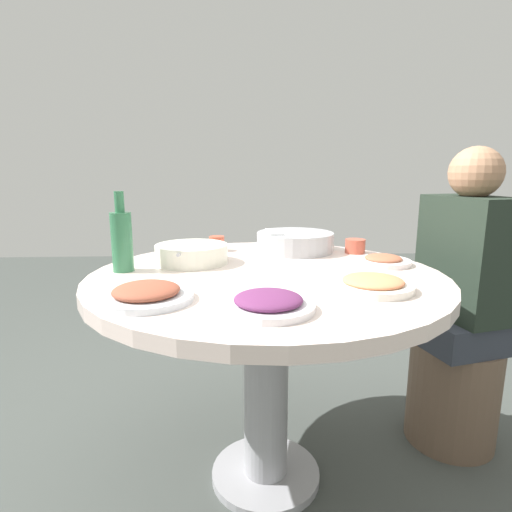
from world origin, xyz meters
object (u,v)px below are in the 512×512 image
at_px(soup_bowl, 192,254).
at_px(diner_left, 466,265).
at_px(dish_eggplant, 268,303).
at_px(stool_for_diner_left, 452,392).
at_px(dish_tofu_braise, 383,260).
at_px(tea_cup_far, 217,244).
at_px(green_bottle, 122,239).
at_px(round_dining_table, 266,315).
at_px(dish_shrimp, 373,284).
at_px(tea_cup_near, 355,246).
at_px(rice_bowl, 295,241).
at_px(dish_stirfry, 146,294).

bearing_deg(soup_bowl, diner_left, -178.26).
bearing_deg(dish_eggplant, stool_for_diner_left, -145.38).
relative_size(dish_tofu_braise, tea_cup_far, 3.09).
xyz_separation_m(green_bottle, diner_left, (-1.25, -0.14, -0.13)).
distance_m(round_dining_table, dish_shrimp, 0.39).
height_order(dish_eggplant, dish_tofu_braise, dish_eggplant).
distance_m(stool_for_diner_left, diner_left, 0.53).
relative_size(dish_tofu_braise, dish_shrimp, 0.85).
distance_m(tea_cup_near, stool_for_diner_left, 0.72).
bearing_deg(tea_cup_far, diner_left, 168.53).
distance_m(green_bottle, diner_left, 1.26).
xyz_separation_m(tea_cup_near, tea_cup_far, (0.56, -0.07, 0.00)).
distance_m(rice_bowl, tea_cup_far, 0.32).
xyz_separation_m(green_bottle, tea_cup_near, (-0.85, -0.26, -0.08)).
height_order(tea_cup_near, tea_cup_far, tea_cup_far).
relative_size(dish_stirfry, stool_for_diner_left, 0.57).
height_order(rice_bowl, stool_for_diner_left, rice_bowl).
height_order(tea_cup_near, diner_left, diner_left).
bearing_deg(dish_eggplant, tea_cup_far, -78.18).
height_order(round_dining_table, tea_cup_far, tea_cup_far).
relative_size(soup_bowl, dish_shrimp, 1.25).
relative_size(rice_bowl, green_bottle, 1.20).
bearing_deg(tea_cup_near, stool_for_diner_left, 162.98).
xyz_separation_m(dish_tofu_braise, diner_left, (-0.35, -0.09, -0.04)).
distance_m(rice_bowl, soup_bowl, 0.45).
height_order(rice_bowl, dish_shrimp, rice_bowl).
bearing_deg(green_bottle, tea_cup_far, -131.28).
xyz_separation_m(round_dining_table, stool_for_diner_left, (-0.78, -0.19, -0.41)).
relative_size(dish_eggplant, tea_cup_far, 3.62).
height_order(green_bottle, tea_cup_near, green_bottle).
xyz_separation_m(rice_bowl, dish_eggplant, (0.17, 0.73, -0.02)).
height_order(dish_tofu_braise, dish_stirfry, dish_stirfry).
distance_m(dish_eggplant, green_bottle, 0.62).
xyz_separation_m(dish_eggplant, stool_for_diner_left, (-0.80, -0.55, -0.58)).
height_order(tea_cup_far, diner_left, diner_left).
distance_m(round_dining_table, diner_left, 0.81).
relative_size(dish_shrimp, dish_stirfry, 0.93).
bearing_deg(round_dining_table, stool_for_diner_left, -166.58).
bearing_deg(soup_bowl, round_dining_table, 149.29).
bearing_deg(tea_cup_far, dish_tofu_braise, 155.06).
bearing_deg(dish_tofu_braise, dish_stirfry, 26.79).
bearing_deg(diner_left, round_dining_table, 13.42).
distance_m(tea_cup_near, diner_left, 0.42).
xyz_separation_m(dish_shrimp, diner_left, (-0.49, -0.40, -0.05)).
xyz_separation_m(dish_eggplant, diner_left, (-0.80, -0.55, -0.05)).
xyz_separation_m(dish_eggplant, dish_shrimp, (-0.31, -0.16, -0.00)).
xyz_separation_m(dish_tofu_braise, stool_for_diner_left, (-0.35, -0.09, -0.57)).
bearing_deg(stool_for_diner_left, tea_cup_far, -11.47).
bearing_deg(diner_left, dish_tofu_braise, 13.64).
height_order(rice_bowl, soup_bowl, rice_bowl).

